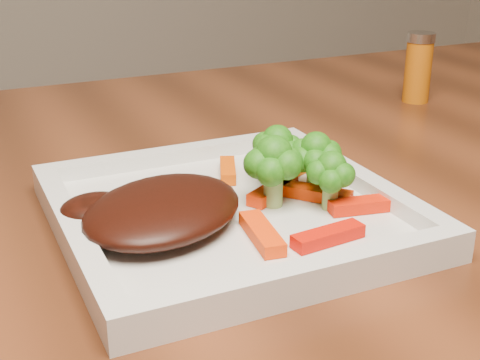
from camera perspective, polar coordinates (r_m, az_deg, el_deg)
name	(u,v)px	position (r m, az deg, el deg)	size (l,w,h in m)	color
plate	(229,217)	(0.55, -0.95, -3.16)	(0.27, 0.27, 0.01)	silver
steak	(163,209)	(0.52, -6.59, -2.51)	(0.14, 0.11, 0.03)	black
broccoli_0	(277,147)	(0.59, 3.20, 2.81)	(0.05, 0.05, 0.07)	#1A6C12
broccoli_1	(316,157)	(0.57, 6.47, 1.99)	(0.05, 0.05, 0.06)	#336510
broccoli_2	(331,175)	(0.54, 7.79, 0.44)	(0.05, 0.05, 0.06)	#175D0F
broccoli_3	(274,171)	(0.54, 2.89, 0.81)	(0.06, 0.06, 0.06)	#337613
carrot_0	(328,236)	(0.50, 7.52, -4.76)	(0.06, 0.02, 0.01)	red
carrot_1	(365,205)	(0.55, 10.66, -2.08)	(0.06, 0.02, 0.01)	red
carrot_2	(262,233)	(0.50, 1.87, -4.56)	(0.06, 0.02, 0.01)	#F93704
carrot_3	(301,164)	(0.63, 5.26, 1.33)	(0.06, 0.02, 0.01)	#E96303
carrot_4	(228,170)	(0.61, -1.05, 0.84)	(0.05, 0.01, 0.01)	#DA4703
carrot_5	(316,193)	(0.57, 6.47, -1.13)	(0.06, 0.02, 0.01)	#FF3804
carrot_6	(273,191)	(0.57, 2.83, -0.92)	(0.06, 0.02, 0.01)	#FF2F04
spice_shaker	(418,68)	(0.93, 14.96, 9.26)	(0.03, 0.03, 0.09)	#B15709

